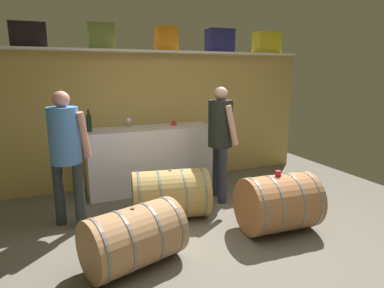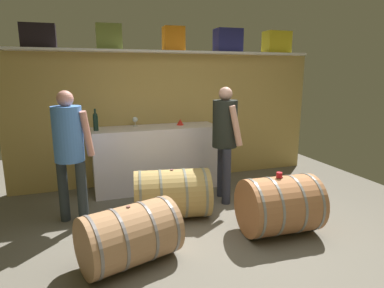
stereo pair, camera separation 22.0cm
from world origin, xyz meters
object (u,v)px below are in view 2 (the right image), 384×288
wine_glass (135,120)px  visitor_tasting (69,144)px  work_cabinet (157,158)px  wine_barrel_flank (172,194)px  toolcase_black (38,36)px  wine_barrel_far (130,235)px  toolcase_olive (109,37)px  tasting_cup (279,175)px  red_funnel (180,122)px  wine_bottle_dark (96,121)px  toolcase_yellow (277,42)px  toolcase_navy (228,41)px  winemaker_pouring (225,132)px  toolcase_orange (174,39)px  wine_barrel_near (279,205)px

wine_glass → visitor_tasting: bearing=-131.8°
work_cabinet → wine_barrel_flank: bearing=-93.5°
toolcase_black → work_cabinet: bearing=-6.9°
wine_glass → wine_barrel_far: (-0.43, -2.12, -0.77)m
toolcase_olive → tasting_cup: size_ratio=5.61×
toolcase_olive → wine_barrel_far: size_ratio=0.35×
work_cabinet → wine_barrel_far: bearing=-110.0°
toolcase_black → red_funnel: bearing=-3.6°
toolcase_olive → work_cabinet: (0.60, -0.21, -1.77)m
wine_barrel_far → wine_barrel_flank: 1.06m
wine_bottle_dark → wine_barrel_flank: 1.55m
toolcase_yellow → red_funnel: toolcase_yellow is taller
tasting_cup → toolcase_navy: bearing=81.2°
red_funnel → tasting_cup: (0.53, -1.93, -0.33)m
red_funnel → winemaker_pouring: size_ratio=0.07×
toolcase_olive → red_funnel: 1.61m
wine_barrel_flank → wine_glass: bearing=109.3°
toolcase_yellow → visitor_tasting: bearing=-161.8°
wine_barrel_far → wine_barrel_flank: size_ratio=1.00×
wine_bottle_dark → red_funnel: (1.27, 0.09, -0.09)m
red_funnel → toolcase_olive: bearing=171.4°
toolcase_orange → wine_glass: size_ratio=2.47×
red_funnel → winemaker_pouring: winemaker_pouring is taller
toolcase_orange → wine_barrel_far: bearing=-114.0°
wine_bottle_dark → wine_barrel_near: size_ratio=0.36×
winemaker_pouring → toolcase_black: bearing=-103.9°
toolcase_orange → tasting_cup: toolcase_orange is taller
toolcase_yellow → winemaker_pouring: size_ratio=0.27×
work_cabinet → wine_glass: bearing=149.3°
toolcase_navy → visitor_tasting: bearing=-153.4°
toolcase_yellow → wine_bottle_dark: bearing=-174.9°
toolcase_black → toolcase_olive: 0.92m
wine_barrel_far → toolcase_navy: bearing=30.4°
toolcase_yellow → wine_barrel_far: (-2.86, -2.16, -1.96)m
toolcase_black → winemaker_pouring: (2.29, -1.00, -1.26)m
toolcase_orange → toolcase_yellow: bearing=2.0°
toolcase_navy → toolcase_yellow: 0.90m
toolcase_black → visitor_tasting: size_ratio=0.28×
toolcase_olive → winemaker_pouring: 2.13m
toolcase_black → work_cabinet: toolcase_black is taller
wine_bottle_dark → winemaker_pouring: (1.64, -0.76, -0.12)m
toolcase_olive → wine_bottle_dark: toolcase_olive is taller
wine_glass → tasting_cup: 2.40m
wine_glass → wine_barrel_near: wine_glass is taller
tasting_cup → winemaker_pouring: size_ratio=0.04×
toolcase_black → visitor_tasting: bearing=-73.0°
toolcase_navy → wine_glass: size_ratio=2.89×
toolcase_black → wine_barrel_near: bearing=-39.2°
toolcase_navy → tasting_cup: (-0.32, -2.08, -1.58)m
toolcase_olive → work_cabinet: toolcase_olive is taller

